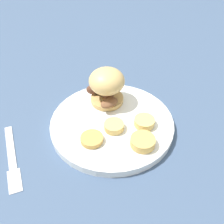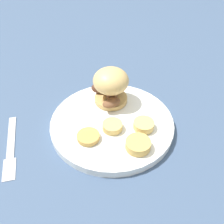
% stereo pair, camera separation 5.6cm
% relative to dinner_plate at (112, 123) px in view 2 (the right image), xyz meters
% --- Properties ---
extents(ground_plane, '(4.00, 4.00, 0.00)m').
position_rel_dinner_plate_xyz_m(ground_plane, '(0.00, 0.00, -0.01)').
color(ground_plane, '#3D5170').
extents(dinner_plate, '(0.27, 0.27, 0.02)m').
position_rel_dinner_plate_xyz_m(dinner_plate, '(0.00, 0.00, 0.00)').
color(dinner_plate, white).
rests_on(dinner_plate, ground_plane).
extents(sandwich, '(0.11, 0.09, 0.09)m').
position_rel_dinner_plate_xyz_m(sandwich, '(-0.07, -0.00, 0.05)').
color(sandwich, tan).
rests_on(sandwich, dinner_plate).
extents(potato_round_0, '(0.05, 0.05, 0.01)m').
position_rel_dinner_plate_xyz_m(potato_round_0, '(0.05, -0.05, 0.01)').
color(potato_round_0, tan).
rests_on(potato_round_0, dinner_plate).
extents(potato_round_1, '(0.04, 0.04, 0.01)m').
position_rel_dinner_plate_xyz_m(potato_round_1, '(0.02, 0.00, 0.02)').
color(potato_round_1, '#DBB766').
rests_on(potato_round_1, dinner_plate).
extents(potato_round_2, '(0.05, 0.05, 0.02)m').
position_rel_dinner_plate_xyz_m(potato_round_2, '(0.08, 0.05, 0.02)').
color(potato_round_2, tan).
rests_on(potato_round_2, dinner_plate).
extents(potato_round_3, '(0.04, 0.04, 0.02)m').
position_rel_dinner_plate_xyz_m(potato_round_3, '(0.02, 0.07, 0.02)').
color(potato_round_3, '#DBB766').
rests_on(potato_round_3, dinner_plate).
extents(fork, '(0.18, 0.05, 0.00)m').
position_rel_dinner_plate_xyz_m(fork, '(0.05, -0.21, -0.01)').
color(fork, silver).
rests_on(fork, ground_plane).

